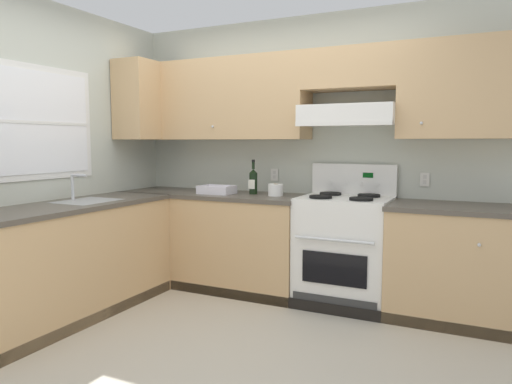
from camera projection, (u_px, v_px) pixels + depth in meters
name	position (u px, v px, depth m)	size (l,w,h in m)	color
ground_plane	(202.00, 345.00, 3.31)	(7.04, 7.04, 0.00)	#B2AA99
wall_back	(328.00, 133.00, 4.35)	(4.68, 0.57, 2.55)	beige
wall_left	(55.00, 148.00, 4.06)	(0.47, 4.00, 2.55)	beige
counter_back_run	(290.00, 247.00, 4.31)	(3.60, 0.65, 0.91)	tan
counter_left_run	(68.00, 260.00, 3.79)	(0.63, 1.91, 1.13)	tan
stove	(344.00, 250.00, 4.10)	(0.76, 0.62, 1.20)	white
wine_bottle	(253.00, 181.00, 4.47)	(0.08, 0.08, 0.32)	black
bowl	(217.00, 191.00, 4.52)	(0.32, 0.22, 0.08)	silver
paper_towel_roll	(276.00, 190.00, 4.33)	(0.14, 0.14, 0.11)	white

